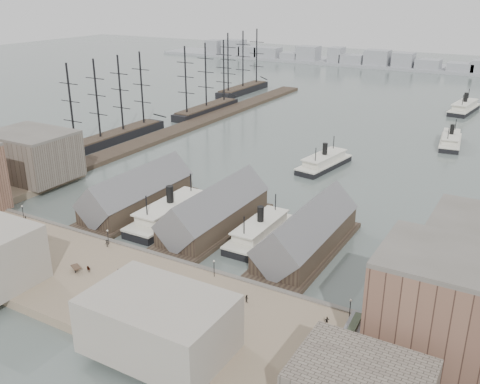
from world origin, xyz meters
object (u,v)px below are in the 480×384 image
Objects in this scene: horse_cart_center at (83,268)px; horse_cart_right at (164,294)px; tram at (352,339)px; ferry_docked_west at (171,213)px.

horse_cart_center is 21.69m from horse_cart_right.
tram is at bearing -73.51° from horse_cart_right.
tram is (61.35, -30.85, 1.53)m from ferry_docked_west.
horse_cart_right is at bearing -54.91° from ferry_docked_west.
horse_cart_center is (-59.09, -3.51, -1.28)m from tram.
horse_cart_right is at bearing -178.86° from tram.
tram is 37.56m from horse_cart_right.
horse_cart_right is (21.68, 0.28, 0.04)m from horse_cart_center.
horse_cart_center is at bearing 102.28° from horse_cart_right.
tram reaches higher than horse_cart_center.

